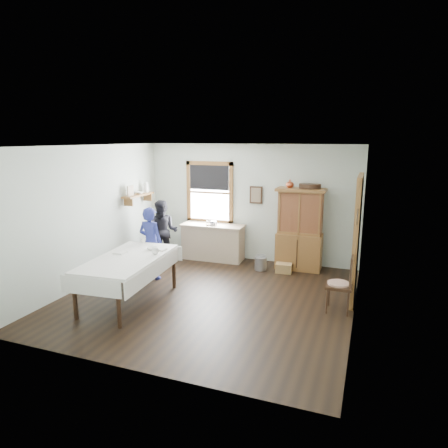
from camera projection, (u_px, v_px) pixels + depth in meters
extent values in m
cube|color=black|center=(209.00, 297.00, 7.25)|extent=(5.00, 5.00, 0.01)
cube|color=white|center=(208.00, 146.00, 6.69)|extent=(5.00, 5.00, 0.01)
cube|color=silver|center=(250.00, 203.00, 9.26)|extent=(5.00, 0.01, 2.70)
cube|color=silver|center=(127.00, 267.00, 4.68)|extent=(5.00, 0.01, 2.70)
cube|color=silver|center=(91.00, 215.00, 7.82)|extent=(0.01, 5.00, 2.70)
cube|color=silver|center=(359.00, 236.00, 6.12)|extent=(0.01, 5.00, 2.70)
cube|color=white|center=(210.00, 192.00, 9.55)|extent=(1.00, 0.02, 1.30)
cube|color=brown|center=(209.00, 163.00, 9.38)|extent=(1.18, 0.06, 0.09)
cube|color=brown|center=(210.00, 221.00, 9.67)|extent=(1.18, 0.06, 0.09)
cube|color=brown|center=(189.00, 192.00, 9.71)|extent=(0.09, 0.06, 1.48)
cube|color=brown|center=(231.00, 194.00, 9.34)|extent=(0.09, 0.06, 1.48)
cube|color=black|center=(209.00, 178.00, 9.43)|extent=(0.98, 0.03, 0.58)
cube|color=#4E4137|center=(358.00, 242.00, 6.97)|extent=(0.03, 0.90, 2.10)
cube|color=brown|center=(355.00, 249.00, 6.51)|extent=(0.08, 0.12, 2.10)
cube|color=brown|center=(357.00, 235.00, 7.45)|extent=(0.08, 0.12, 2.10)
cube|color=brown|center=(361.00, 178.00, 6.74)|extent=(0.08, 1.14, 0.12)
cube|color=brown|center=(138.00, 195.00, 9.11)|extent=(0.24, 1.00, 0.04)
cube|color=brown|center=(128.00, 202.00, 8.77)|extent=(0.22, 0.03, 0.18)
cube|color=brown|center=(148.00, 197.00, 9.50)|extent=(0.22, 0.03, 0.18)
cube|color=tan|center=(130.00, 191.00, 8.81)|extent=(0.03, 0.22, 0.24)
cylinder|color=white|center=(146.00, 188.00, 9.40)|extent=(0.12, 0.12, 0.22)
cube|color=#351E12|center=(256.00, 195.00, 9.13)|extent=(0.30, 0.04, 0.40)
torus|color=black|center=(358.00, 209.00, 6.33)|extent=(0.01, 0.27, 0.27)
cube|color=tan|center=(213.00, 242.00, 9.43)|extent=(1.49, 0.59, 0.84)
cube|color=brown|center=(300.00, 229.00, 8.63)|extent=(1.05, 0.50, 1.78)
cube|color=silver|center=(129.00, 280.00, 6.95)|extent=(1.24, 2.13, 0.82)
cube|color=#351E12|center=(339.00, 283.00, 6.57)|extent=(0.46, 0.46, 0.98)
cube|color=gray|center=(261.00, 264.00, 8.72)|extent=(0.33, 0.33, 0.28)
cube|color=#A3814A|center=(284.00, 268.00, 8.54)|extent=(0.36, 0.27, 0.20)
imported|color=navy|center=(151.00, 246.00, 8.09)|extent=(0.53, 0.38, 1.38)
imported|color=black|center=(163.00, 234.00, 9.15)|extent=(0.76, 0.65, 1.34)
imported|color=white|center=(155.00, 251.00, 7.02)|extent=(0.17, 0.17, 0.10)
imported|color=white|center=(143.00, 241.00, 7.78)|extent=(0.14, 0.14, 0.10)
imported|color=white|center=(152.00, 248.00, 7.33)|extent=(0.28, 0.28, 0.05)
imported|color=#72614C|center=(206.00, 224.00, 9.34)|extent=(0.23, 0.26, 0.02)
imported|color=white|center=(210.00, 222.00, 9.48)|extent=(0.20, 0.20, 0.06)
imported|color=white|center=(139.00, 193.00, 9.15)|extent=(0.22, 0.22, 0.05)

